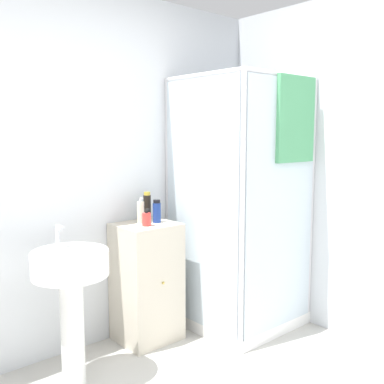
% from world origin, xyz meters
% --- Properties ---
extents(wall_back, '(6.40, 0.06, 2.50)m').
position_xyz_m(wall_back, '(0.00, 1.70, 1.25)').
color(wall_back, silver).
rests_on(wall_back, ground_plane).
extents(shower_enclosure, '(0.83, 0.86, 1.93)m').
position_xyz_m(shower_enclosure, '(1.21, 1.17, 0.56)').
color(shower_enclosure, white).
rests_on(shower_enclosure, ground_plane).
extents(vanity_cabinet, '(0.42, 0.40, 0.87)m').
position_xyz_m(vanity_cabinet, '(0.52, 1.48, 0.43)').
color(vanity_cabinet, beige).
rests_on(vanity_cabinet, ground_plane).
extents(sink, '(0.45, 0.45, 0.96)m').
position_xyz_m(sink, '(-0.17, 1.28, 0.63)').
color(sink, white).
rests_on(sink, ground_plane).
extents(soap_dispenser, '(0.06, 0.06, 0.12)m').
position_xyz_m(soap_dispenser, '(0.48, 1.41, 0.92)').
color(soap_dispenser, red).
rests_on(soap_dispenser, vanity_cabinet).
extents(shampoo_bottle_tall_black, '(0.06, 0.06, 0.22)m').
position_xyz_m(shampoo_bottle_tall_black, '(0.58, 1.55, 0.97)').
color(shampoo_bottle_tall_black, black).
rests_on(shampoo_bottle_tall_black, vanity_cabinet).
extents(shampoo_bottle_blue, '(0.06, 0.06, 0.17)m').
position_xyz_m(shampoo_bottle_blue, '(0.60, 1.46, 0.95)').
color(shampoo_bottle_blue, navy).
rests_on(shampoo_bottle_blue, vanity_cabinet).
extents(lotion_bottle_white, '(0.05, 0.05, 0.19)m').
position_xyz_m(lotion_bottle_white, '(0.50, 1.51, 0.95)').
color(lotion_bottle_white, beige).
rests_on(lotion_bottle_white, vanity_cabinet).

